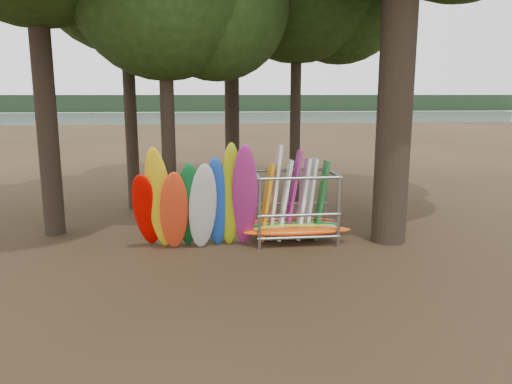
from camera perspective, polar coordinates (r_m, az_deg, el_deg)
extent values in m
plane|color=#47331E|center=(13.70, -1.69, -7.03)|extent=(120.00, 120.00, 0.00)
plane|color=gray|center=(73.10, -6.01, 7.76)|extent=(160.00, 160.00, 0.00)
cube|color=black|center=(122.99, -6.44, 10.05)|extent=(160.00, 4.00, 4.00)
cylinder|color=black|center=(16.31, -23.44, 15.57)|extent=(0.62, 0.62, 11.56)
cylinder|color=black|center=(19.07, -14.40, 13.91)|extent=(0.45, 0.45, 10.60)
cylinder|color=black|center=(21.21, -2.84, 17.70)|extent=(0.61, 0.61, 13.39)
cylinder|color=black|center=(19.88, 4.59, 13.51)|extent=(0.42, 0.42, 10.20)
cylinder|color=black|center=(15.90, -10.17, 11.39)|extent=(0.44, 0.44, 8.77)
cylinder|color=black|center=(17.87, 15.70, 19.27)|extent=(0.56, 0.56, 13.83)
cylinder|color=black|center=(14.92, 16.19, 20.15)|extent=(0.99, 0.99, 13.43)
ellipsoid|color=#E10500|center=(13.93, -12.41, -2.14)|extent=(0.83, 1.67, 2.40)
ellipsoid|color=yellow|center=(13.60, -10.96, -0.86)|extent=(0.89, 1.57, 3.08)
ellipsoid|color=red|center=(13.57, -9.33, -2.23)|extent=(0.86, 1.34, 2.44)
ellipsoid|color=#10642C|center=(13.68, -7.72, -1.59)|extent=(0.75, 1.63, 2.70)
ellipsoid|color=beige|center=(13.51, -6.11, -1.76)|extent=(0.91, 1.32, 2.63)
ellipsoid|color=#1B46AB|center=(13.75, -4.55, -1.22)|extent=(0.72, 1.18, 2.76)
ellipsoid|color=#9FAC12|center=(13.71, -2.96, -0.44)|extent=(0.62, 1.22, 3.13)
ellipsoid|color=#A12575|center=(13.58, -1.31, -0.56)|extent=(0.82, 1.61, 3.15)
ellipsoid|color=#FE520E|center=(14.33, 4.76, -4.48)|extent=(3.15, 0.55, 0.24)
ellipsoid|color=#CED41C|center=(14.64, 4.51, -4.14)|extent=(2.59, 0.55, 0.24)
ellipsoid|color=#197428|center=(14.92, 4.27, -3.84)|extent=(2.84, 0.55, 0.24)
ellipsoid|color=red|center=(15.32, 3.97, -3.44)|extent=(2.85, 0.55, 0.24)
cube|color=orange|center=(14.66, 1.17, -1.20)|extent=(0.45, 0.77, 2.30)
cube|color=white|center=(14.76, 2.15, -0.08)|extent=(0.45, 0.78, 2.83)
cube|color=white|center=(14.69, 3.29, -0.96)|extent=(0.52, 0.74, 2.41)
cube|color=#A81C85|center=(14.88, 4.20, -0.30)|extent=(0.57, 0.76, 2.67)
cube|color=white|center=(14.81, 5.34, -0.82)|extent=(0.45, 0.76, 2.45)
cube|color=white|center=(15.04, 6.20, -0.74)|extent=(0.42, 0.75, 2.41)
cube|color=#176B29|center=(14.90, 7.40, -0.93)|extent=(0.50, 0.74, 2.38)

